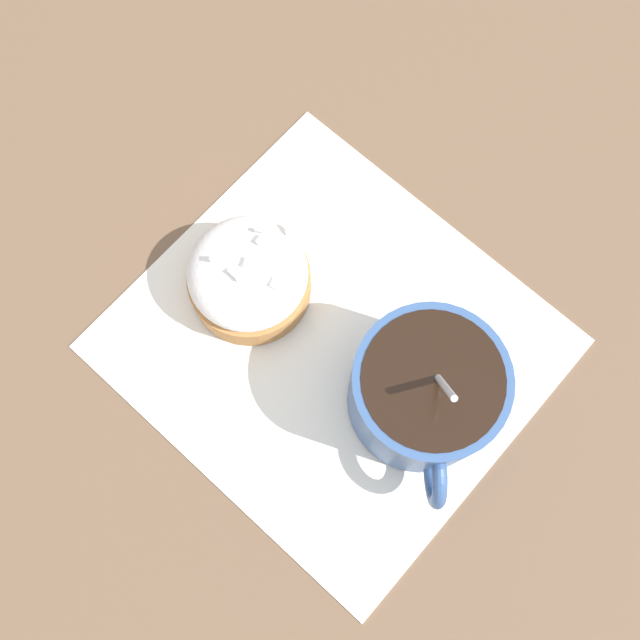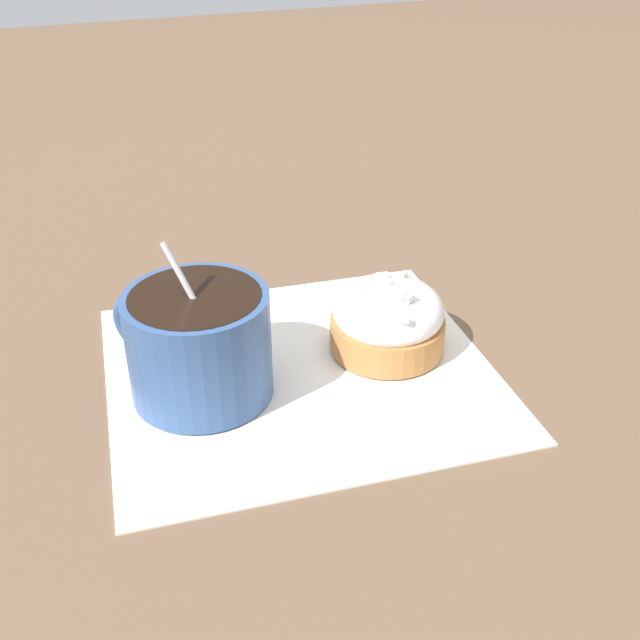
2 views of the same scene
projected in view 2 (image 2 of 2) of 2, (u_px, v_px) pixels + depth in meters
name	position (u px, v px, depth m)	size (l,w,h in m)	color
ground_plane	(300.00, 371.00, 0.53)	(3.00, 3.00, 0.00)	brown
paper_napkin	(300.00, 369.00, 0.53)	(0.29, 0.27, 0.00)	white
coffee_cup	(199.00, 343.00, 0.48)	(0.10, 0.11, 0.11)	#335184
frosted_pastry	(390.00, 321.00, 0.54)	(0.08, 0.08, 0.06)	#B2753D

